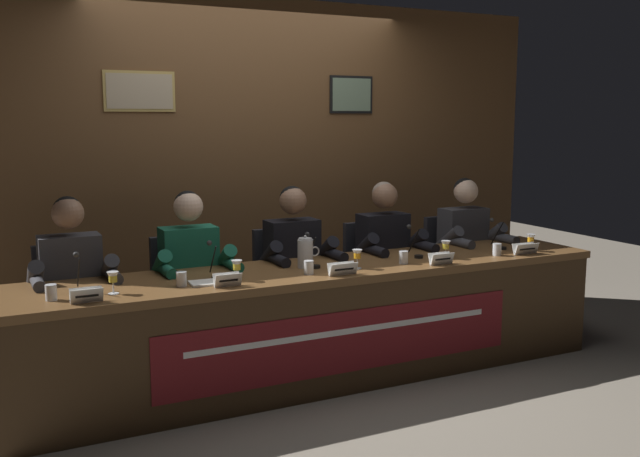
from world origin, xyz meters
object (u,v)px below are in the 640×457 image
(juice_glass_left, at_px, (237,267))
(water_cup_center, at_px, (309,268))
(panelist_left, at_px, (193,271))
(juice_glass_far_left, at_px, (113,279))
(nameplate_far_left, at_px, (86,295))
(chair_far_left, at_px, (71,319))
(juice_glass_far_right, at_px, (531,239))
(chair_right, at_px, (374,283))
(microphone_right, at_px, (415,246))
(panelist_right, at_px, (388,252))
(document_stack_left, at_px, (208,283))
(water_cup_far_right, at_px, (497,250))
(panelist_far_left, at_px, (73,283))
(microphone_center, at_px, (313,256))
(water_cup_far_left, at_px, (51,293))
(water_pitcher_central, at_px, (305,253))
(nameplate_center, at_px, (343,269))
(nameplate_far_right, at_px, (526,249))
(water_cup_right, at_px, (404,258))
(juice_glass_right, at_px, (446,246))
(microphone_left, at_px, (214,266))
(chair_center, at_px, (286,294))
(microphone_far_right, at_px, (499,239))
(water_cup_left, at_px, (181,280))
(chair_left, at_px, (186,306))
(nameplate_right, at_px, (441,259))
(conference_table, at_px, (328,305))
(chair_far_right, at_px, (453,274))
(juice_glass_center, at_px, (357,255))
(nameplate_left, at_px, (228,280))
(microphone_far_left, at_px, (79,280))
(panelist_far_right, at_px, (469,244))
(panelist_center, at_px, (297,261))

(juice_glass_left, height_order, water_cup_center, juice_glass_left)
(panelist_left, bearing_deg, juice_glass_far_left, -139.55)
(juice_glass_left, distance_m, water_cup_center, 0.46)
(nameplate_far_left, relative_size, juice_glass_left, 1.33)
(chair_far_left, height_order, panelist_left, panelist_left)
(juice_glass_far_right, bearing_deg, chair_right, 139.66)
(juice_glass_far_left, distance_m, microphone_right, 2.07)
(panelist_right, xyz_separation_m, document_stack_left, (-1.53, -0.49, 0.03))
(water_cup_center, height_order, water_cup_far_right, same)
(panelist_far_left, distance_m, microphone_center, 1.48)
(water_cup_far_left, height_order, water_pitcher_central, water_pitcher_central)
(nameplate_center, xyz_separation_m, nameplate_far_right, (1.47, 0.03, 0.00))
(water_cup_center, xyz_separation_m, water_cup_right, (0.70, 0.01, 0.00))
(juice_glass_right, bearing_deg, microphone_center, 170.79)
(microphone_left, bearing_deg, nameplate_far_right, -6.30)
(chair_center, height_order, water_pitcher_central, water_pitcher_central)
(microphone_far_right, bearing_deg, water_cup_center, -173.94)
(nameplate_center, xyz_separation_m, water_cup_center, (-0.17, 0.12, -0.00))
(water_cup_left, bearing_deg, chair_center, 36.17)
(chair_left, bearing_deg, juice_glass_left, -80.18)
(microphone_right, bearing_deg, juice_glass_left, -173.76)
(chair_left, height_order, nameplate_right, chair_left)
(water_cup_far_left, distance_m, microphone_far_right, 3.12)
(conference_table, distance_m, microphone_center, 0.33)
(nameplate_right, relative_size, chair_far_right, 0.19)
(water_cup_center, relative_size, panelist_right, 0.07)
(juice_glass_center, height_order, panelist_right, panelist_right)
(nameplate_left, bearing_deg, water_pitcher_central, 24.56)
(water_cup_far_left, relative_size, document_stack_left, 0.39)
(chair_center, xyz_separation_m, chair_right, (0.74, 0.00, 0.00))
(chair_left, bearing_deg, water_cup_far_right, -20.74)
(chair_far_left, relative_size, microphone_right, 4.17)
(chair_center, distance_m, chair_right, 0.74)
(water_cup_far_left, distance_m, chair_far_right, 3.22)
(water_cup_far_left, height_order, water_cup_left, same)
(chair_center, bearing_deg, water_cup_far_left, -157.00)
(chair_far_left, height_order, juice_glass_far_left, chair_far_left)
(panelist_right, relative_size, microphone_far_right, 5.68)
(microphone_far_left, bearing_deg, chair_right, 15.03)
(conference_table, relative_size, panelist_far_left, 3.25)
(water_cup_left, bearing_deg, juice_glass_far_left, -178.44)
(water_cup_left, xyz_separation_m, panelist_far_right, (2.42, 0.49, -0.07))
(microphone_right, xyz_separation_m, microphone_far_right, (0.73, -0.00, 0.00))
(nameplate_far_left, bearing_deg, water_cup_left, 14.71)
(nameplate_far_left, bearing_deg, microphone_right, 7.22)
(panelist_center, distance_m, nameplate_center, 0.65)
(nameplate_left, bearing_deg, document_stack_left, 121.61)
(chair_left, distance_m, microphone_far_right, 2.30)
(chair_right, bearing_deg, juice_glass_right, -77.83)
(nameplate_far_right, distance_m, water_cup_far_right, 0.22)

